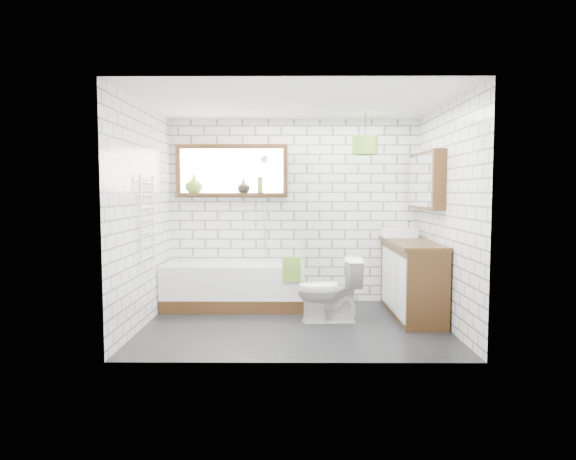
{
  "coord_description": "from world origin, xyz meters",
  "views": [
    {
      "loc": [
        -0.03,
        -5.75,
        1.52
      ],
      "look_at": [
        -0.08,
        0.25,
        1.07
      ],
      "focal_mm": 32.0,
      "sensor_mm": 36.0,
      "label": 1
    }
  ],
  "objects_px": {
    "vanity": "(412,278)",
    "toilet": "(329,290)",
    "bathtub": "(234,285)",
    "pendant": "(365,145)",
    "basin": "(399,232)"
  },
  "relations": [
    {
      "from": "bathtub",
      "to": "pendant",
      "type": "bearing_deg",
      "value": -4.68
    },
    {
      "from": "bathtub",
      "to": "pendant",
      "type": "distance_m",
      "value": 2.47
    },
    {
      "from": "vanity",
      "to": "pendant",
      "type": "xyz_separation_m",
      "value": [
        -0.55,
        0.28,
        1.64
      ]
    },
    {
      "from": "vanity",
      "to": "pendant",
      "type": "distance_m",
      "value": 1.75
    },
    {
      "from": "bathtub",
      "to": "toilet",
      "type": "bearing_deg",
      "value": -32.28
    },
    {
      "from": "toilet",
      "to": "pendant",
      "type": "distance_m",
      "value": 1.89
    },
    {
      "from": "vanity",
      "to": "toilet",
      "type": "distance_m",
      "value": 1.09
    },
    {
      "from": "toilet",
      "to": "pendant",
      "type": "xyz_separation_m",
      "value": [
        0.49,
        0.61,
        1.72
      ]
    },
    {
      "from": "vanity",
      "to": "basin",
      "type": "xyz_separation_m",
      "value": [
        -0.06,
        0.5,
        0.52
      ]
    },
    {
      "from": "basin",
      "to": "pendant",
      "type": "distance_m",
      "value": 1.24
    },
    {
      "from": "vanity",
      "to": "basin",
      "type": "bearing_deg",
      "value": 96.84
    },
    {
      "from": "bathtub",
      "to": "toilet",
      "type": "distance_m",
      "value": 1.41
    },
    {
      "from": "bathtub",
      "to": "toilet",
      "type": "relative_size",
      "value": 2.39
    },
    {
      "from": "bathtub",
      "to": "vanity",
      "type": "height_order",
      "value": "vanity"
    },
    {
      "from": "bathtub",
      "to": "basin",
      "type": "xyz_separation_m",
      "value": [
        2.17,
        0.09,
        0.69
      ]
    }
  ]
}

